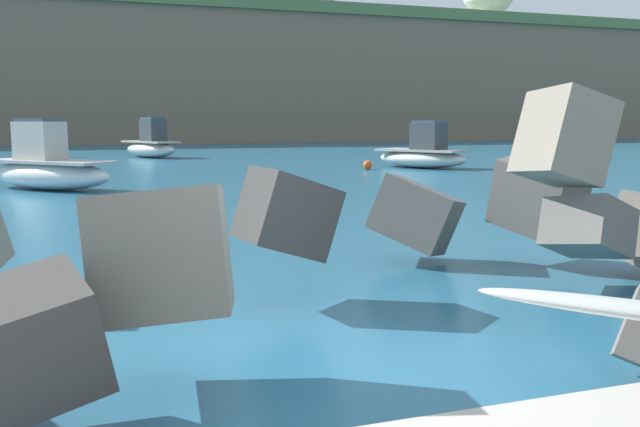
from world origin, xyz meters
name	(u,v)px	position (x,y,z in m)	size (l,w,h in m)	color
ground_plane	(282,373)	(0.00, 0.00, 0.00)	(400.00, 400.00, 0.00)	#235B7A
breakwater_jetty	(283,222)	(0.52, 1.70, 1.15)	(29.79, 7.26, 3.04)	#4C4944
boat_near_left	(423,153)	(14.70, 25.04, 0.71)	(4.14, 5.21, 2.32)	beige
boat_near_centre	(48,167)	(-2.43, 19.49, 0.75)	(4.76, 4.91, 2.40)	white
boat_mid_left	(151,145)	(3.20, 39.62, 0.78)	(3.67, 5.25, 2.51)	beige
mooring_buoy_middle	(368,165)	(11.68, 24.95, 0.22)	(0.44, 0.44, 0.44)	#E54C1E
headland_bluff	(283,81)	(24.15, 80.74, 7.31)	(103.71, 32.97, 14.58)	#756651
station_building_east	(186,6)	(13.82, 90.68, 17.39)	(4.26, 7.92, 5.59)	silver
station_building_annex	(208,0)	(15.01, 81.43, 16.82)	(8.04, 6.17, 4.45)	beige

